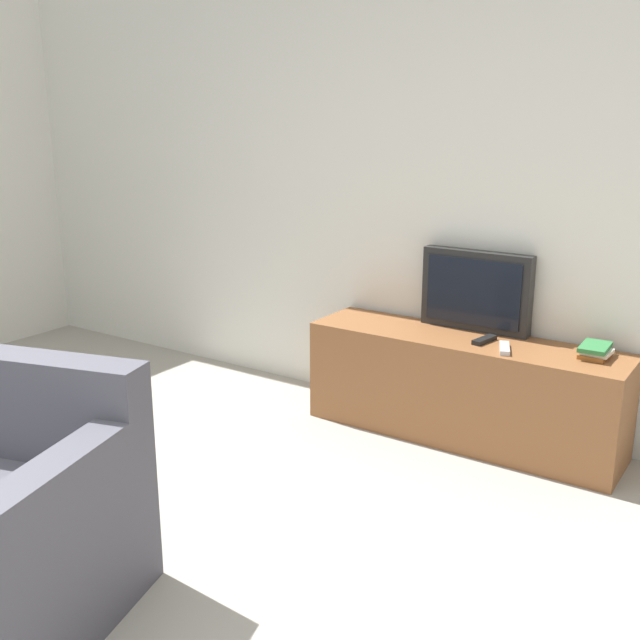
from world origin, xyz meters
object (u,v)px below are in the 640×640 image
at_px(remote_secondary, 504,348).
at_px(television, 476,291).
at_px(remote_on_stand, 484,340).
at_px(book_stack, 595,351).
at_px(tv_stand, 463,388).

bearing_deg(remote_secondary, television, 136.00).
bearing_deg(remote_on_stand, remote_secondary, -29.16).
relative_size(book_stack, remote_on_stand, 1.19).
xyz_separation_m(television, book_stack, (0.68, -0.12, -0.19)).
distance_m(book_stack, remote_secondary, 0.43).
xyz_separation_m(remote_on_stand, remote_secondary, (0.14, -0.08, -0.00)).
distance_m(television, remote_secondary, 0.44).
height_order(book_stack, remote_on_stand, book_stack).
bearing_deg(book_stack, television, 169.80).
height_order(television, book_stack, television).
distance_m(tv_stand, remote_on_stand, 0.32).
bearing_deg(book_stack, tv_stand, -175.51).
xyz_separation_m(tv_stand, remote_on_stand, (0.11, -0.01, 0.30)).
relative_size(television, remote_on_stand, 3.45).
bearing_deg(remote_secondary, tv_stand, 159.94).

